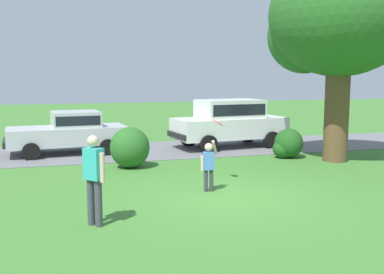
{
  "coord_description": "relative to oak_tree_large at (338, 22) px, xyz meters",
  "views": [
    {
      "loc": [
        -3.72,
        -9.71,
        2.82
      ],
      "look_at": [
        -0.15,
        2.66,
        1.1
      ],
      "focal_mm": 42.21,
      "sensor_mm": 36.0,
      "label": 1
    }
  ],
  "objects": [
    {
      "name": "shrub_centre_left",
      "position": [
        -1.28,
        0.82,
        -4.14
      ],
      "size": [
        1.07,
        1.07,
        1.03
      ],
      "color": "#1E511C",
      "rests_on": "ground"
    },
    {
      "name": "parked_suv",
      "position": [
        -2.39,
        3.61,
        -3.53
      ],
      "size": [
        4.89,
        2.54,
        1.92
      ],
      "color": "white",
      "rests_on": "ground"
    },
    {
      "name": "parked_sedan",
      "position": [
        -8.58,
        3.84,
        -3.76
      ],
      "size": [
        4.54,
        2.38,
        1.56
      ],
      "color": "silver",
      "rests_on": "ground"
    },
    {
      "name": "child_thrower",
      "position": [
        -5.4,
        -2.89,
        -3.89
      ],
      "size": [
        0.46,
        0.25,
        1.29
      ],
      "color": "#383842",
      "rests_on": "ground"
    },
    {
      "name": "adult_onlooker",
      "position": [
        -8.29,
        -4.75,
        -3.63
      ],
      "size": [
        0.4,
        0.42,
        1.74
      ],
      "color": "#3F3F4C",
      "rests_on": "ground"
    },
    {
      "name": "driveway_strip",
      "position": [
        -5.1,
        3.68,
        -4.6
      ],
      "size": [
        28.0,
        4.4,
        0.02
      ],
      "primitive_type": "cube",
      "color": "slate",
      "rests_on": "ground"
    },
    {
      "name": "shrub_near_tree",
      "position": [
        -6.84,
        0.59,
        -3.97
      ],
      "size": [
        1.23,
        1.2,
        1.28
      ],
      "color": "#286023",
      "rests_on": "ground"
    },
    {
      "name": "ground_plane",
      "position": [
        -5.1,
        -3.55,
        -4.61
      ],
      "size": [
        80.0,
        80.0,
        0.0
      ],
      "primitive_type": "plane",
      "color": "#3D752D"
    },
    {
      "name": "frisbee",
      "position": [
        -4.9,
        -2.1,
        -2.98
      ],
      "size": [
        0.26,
        0.28,
        0.19
      ],
      "color": "red"
    },
    {
      "name": "oak_tree_large",
      "position": [
        0.0,
        0.0,
        0.0
      ],
      "size": [
        4.69,
        4.72,
        6.78
      ],
      "color": "brown",
      "rests_on": "ground"
    }
  ]
}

